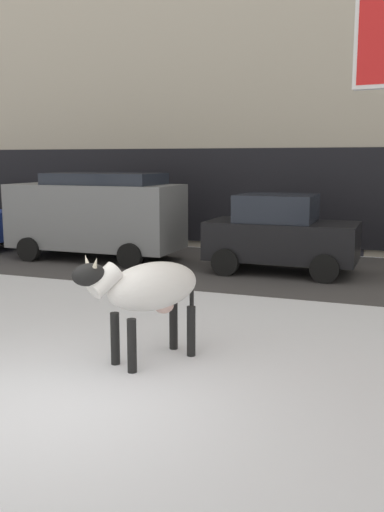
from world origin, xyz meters
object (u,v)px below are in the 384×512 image
object	(u,v)px
car_black_hatchback	(281,234)
pedestrian_by_cars	(361,225)
car_grey_van	(96,213)
cow_holstein	(149,288)

from	to	relation	value
car_black_hatchback	pedestrian_by_cars	world-z (taller)	car_black_hatchback
car_grey_van	car_black_hatchback	bearing A→B (deg)	-1.14
cow_holstein	car_black_hatchback	world-z (taller)	car_black_hatchback
car_grey_van	pedestrian_by_cars	bearing A→B (deg)	25.09
car_grey_van	pedestrian_by_cars	world-z (taller)	car_grey_van
cow_holstein	pedestrian_by_cars	distance (m)	10.11
car_black_hatchback	pedestrian_by_cars	xyz separation A→B (m)	(1.57, 3.20, -0.05)
cow_holstein	pedestrian_by_cars	bearing A→B (deg)	79.42
car_grey_van	pedestrian_by_cars	distance (m)	7.32
car_black_hatchback	car_grey_van	bearing A→B (deg)	178.86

